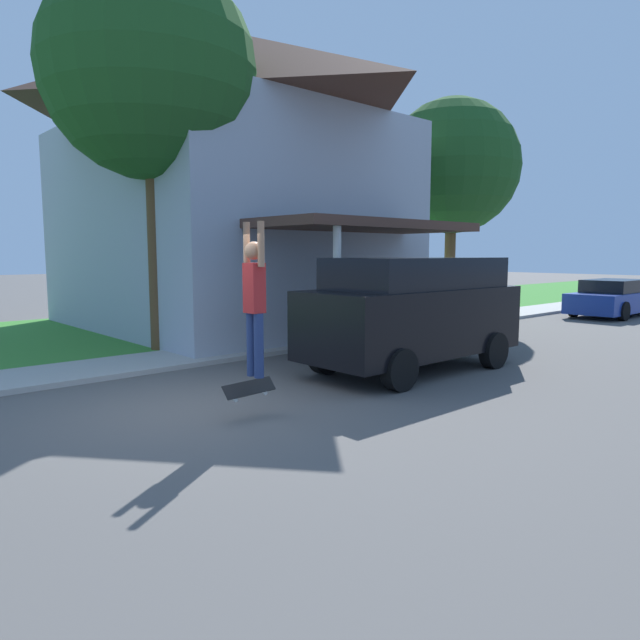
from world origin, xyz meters
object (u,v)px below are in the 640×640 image
Objects in this scene: skateboarder at (254,297)px; skateboard at (249,388)px; suv_parked at (413,310)px; car_down_street at (614,298)px; lawn_tree_far at (452,167)px; lawn_tree_near at (150,72)px.

skateboarder reaches higher than skateboard.
suv_parked is 13.14m from car_down_street.
skateboard is (-0.14, -0.01, -1.25)m from skateboarder.
lawn_tree_far is at bearing 121.16° from suv_parked.
skateboarder is at bearing -65.81° from lawn_tree_far.
car_down_street is at bearing 95.83° from suv_parked.
lawn_tree_near reaches higher than skateboarder.
car_down_street is at bearing 76.37° from lawn_tree_near.
car_down_street is (3.82, 15.76, -5.50)m from lawn_tree_near.
suv_parked is (5.15, 2.70, -4.96)m from lawn_tree_near.
suv_parked is at bearing 97.65° from skateboard.
lawn_tree_far is 1.58× the size of suv_parked.
lawn_tree_near is 1.83× the size of suv_parked.
lawn_tree_near reaches higher than car_down_street.
lawn_tree_near is 1.16× the size of lawn_tree_far.
car_down_street is (-1.33, 13.06, -0.54)m from suv_parked.
skateboarder is (5.28, -11.76, -3.41)m from lawn_tree_far.
car_down_street is 17.39m from skateboarder.
lawn_tree_near reaches higher than skateboard.
lawn_tree_far is 9.68m from suv_parked.
lawn_tree_near is 1.85× the size of car_down_street.
lawn_tree_near is 8.22m from skateboard.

